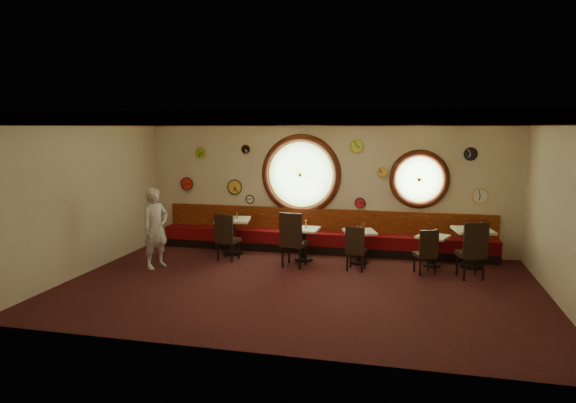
% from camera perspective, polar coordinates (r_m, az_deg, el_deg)
% --- Properties ---
extents(floor, '(9.00, 6.00, 0.00)m').
position_cam_1_polar(floor, '(9.90, 1.28, -9.36)').
color(floor, black).
rests_on(floor, ground).
extents(ceiling, '(9.00, 6.00, 0.02)m').
position_cam_1_polar(ceiling, '(9.43, 1.34, 9.50)').
color(ceiling, gold).
rests_on(ceiling, wall_back).
extents(wall_back, '(9.00, 0.02, 3.20)m').
position_cam_1_polar(wall_back, '(12.46, 4.17, 1.81)').
color(wall_back, beige).
rests_on(wall_back, floor).
extents(wall_front, '(9.00, 0.02, 3.20)m').
position_cam_1_polar(wall_front, '(6.67, -4.05, -3.83)').
color(wall_front, beige).
rests_on(wall_front, floor).
extents(wall_left, '(0.02, 6.00, 3.20)m').
position_cam_1_polar(wall_left, '(11.35, -21.53, 0.61)').
color(wall_left, beige).
rests_on(wall_left, floor).
extents(wall_right, '(0.02, 6.00, 3.20)m').
position_cam_1_polar(wall_right, '(9.68, 28.38, -1.04)').
color(wall_right, beige).
rests_on(wall_right, floor).
extents(molding_back, '(9.00, 0.10, 0.18)m').
position_cam_1_polar(molding_back, '(12.33, 4.20, 8.77)').
color(molding_back, '#3B160A').
rests_on(molding_back, wall_back).
extents(molding_front, '(9.00, 0.10, 0.18)m').
position_cam_1_polar(molding_front, '(6.58, -4.06, 9.23)').
color(molding_front, '#3B160A').
rests_on(molding_front, wall_back).
extents(molding_left, '(0.10, 6.00, 0.18)m').
position_cam_1_polar(molding_left, '(11.23, -21.73, 8.26)').
color(molding_left, '#3B160A').
rests_on(molding_left, wall_back).
extents(molding_right, '(0.10, 6.00, 0.18)m').
position_cam_1_polar(molding_right, '(9.56, 28.71, 7.94)').
color(molding_right, '#3B160A').
rests_on(molding_right, wall_back).
extents(banquette_base, '(8.00, 0.55, 0.20)m').
position_cam_1_polar(banquette_base, '(12.45, 3.89, -5.21)').
color(banquette_base, black).
rests_on(banquette_base, floor).
extents(banquette_seat, '(8.00, 0.55, 0.30)m').
position_cam_1_polar(banquette_seat, '(12.39, 3.90, -4.09)').
color(banquette_seat, '#5E080E').
rests_on(banquette_seat, banquette_base).
extents(banquette_back, '(8.00, 0.10, 0.55)m').
position_cam_1_polar(banquette_back, '(12.53, 4.08, -2.09)').
color(banquette_back, '#5B0708').
rests_on(banquette_back, wall_back).
extents(porthole_left_glass, '(1.66, 0.02, 1.66)m').
position_cam_1_polar(porthole_left_glass, '(12.54, 1.46, 3.02)').
color(porthole_left_glass, '#91BD71').
rests_on(porthole_left_glass, wall_back).
extents(porthole_left_frame, '(1.98, 0.18, 1.98)m').
position_cam_1_polar(porthole_left_frame, '(12.52, 1.45, 3.01)').
color(porthole_left_frame, '#3B160A').
rests_on(porthole_left_frame, wall_back).
extents(porthole_left_ring, '(1.61, 0.03, 1.61)m').
position_cam_1_polar(porthole_left_ring, '(12.50, 1.42, 3.00)').
color(porthole_left_ring, gold).
rests_on(porthole_left_ring, wall_back).
extents(porthole_right_glass, '(1.10, 0.02, 1.10)m').
position_cam_1_polar(porthole_right_glass, '(12.28, 14.37, 2.42)').
color(porthole_right_glass, '#91BD71').
rests_on(porthole_right_glass, wall_back).
extents(porthole_right_frame, '(1.38, 0.18, 1.38)m').
position_cam_1_polar(porthole_right_frame, '(12.27, 14.37, 2.41)').
color(porthole_right_frame, '#3B160A').
rests_on(porthole_right_frame, wall_back).
extents(porthole_right_ring, '(1.09, 0.03, 1.09)m').
position_cam_1_polar(porthole_right_ring, '(12.24, 14.37, 2.40)').
color(porthole_right_ring, gold).
rests_on(porthole_right_ring, wall_back).
extents(wall_clock_0, '(0.34, 0.03, 0.34)m').
position_cam_1_polar(wall_clock_0, '(12.39, 20.56, 0.57)').
color(wall_clock_0, white).
rests_on(wall_clock_0, wall_back).
extents(wall_clock_1, '(0.20, 0.03, 0.20)m').
position_cam_1_polar(wall_clock_1, '(12.91, -4.24, 0.24)').
color(wall_clock_1, white).
rests_on(wall_clock_1, wall_back).
extents(wall_clock_2, '(0.24, 0.03, 0.24)m').
position_cam_1_polar(wall_clock_2, '(12.37, 8.01, -0.17)').
color(wall_clock_2, red).
rests_on(wall_clock_2, wall_back).
extents(wall_clock_3, '(0.32, 0.03, 0.32)m').
position_cam_1_polar(wall_clock_3, '(13.47, -11.17, 1.94)').
color(wall_clock_3, red).
rests_on(wall_clock_3, wall_back).
extents(wall_clock_4, '(0.24, 0.03, 0.24)m').
position_cam_1_polar(wall_clock_4, '(12.82, -4.72, 5.79)').
color(wall_clock_4, black).
rests_on(wall_clock_4, wall_back).
extents(wall_clock_5, '(0.26, 0.03, 0.26)m').
position_cam_1_polar(wall_clock_5, '(13.25, -9.68, 5.35)').
color(wall_clock_5, '#79B524').
rests_on(wall_clock_5, wall_back).
extents(wall_clock_6, '(0.36, 0.03, 0.36)m').
position_cam_1_polar(wall_clock_6, '(12.99, -5.93, 1.61)').
color(wall_clock_6, gold).
rests_on(wall_clock_6, wall_back).
extents(wall_clock_7, '(0.30, 0.03, 0.30)m').
position_cam_1_polar(wall_clock_7, '(12.26, 7.67, 6.10)').
color(wall_clock_7, '#C4E346').
rests_on(wall_clock_7, wall_back).
extents(wall_clock_8, '(0.22, 0.03, 0.22)m').
position_cam_1_polar(wall_clock_8, '(12.25, 10.41, 3.23)').
color(wall_clock_8, '#E8C04D').
rests_on(wall_clock_8, wall_back).
extents(wall_clock_9, '(0.28, 0.03, 0.28)m').
position_cam_1_polar(wall_clock_9, '(12.28, 19.63, 5.00)').
color(wall_clock_9, black).
rests_on(wall_clock_9, wall_back).
extents(table_a, '(0.91, 0.91, 0.85)m').
position_cam_1_polar(table_a, '(12.27, -6.13, -3.35)').
color(table_a, black).
rests_on(table_a, floor).
extents(table_b, '(0.69, 0.69, 0.74)m').
position_cam_1_polar(table_b, '(11.64, 1.74, -4.30)').
color(table_b, black).
rests_on(table_b, floor).
extents(table_c, '(0.84, 0.84, 0.74)m').
position_cam_1_polar(table_c, '(11.47, 7.93, -4.57)').
color(table_c, black).
rests_on(table_c, floor).
extents(table_d, '(0.79, 0.79, 0.68)m').
position_cam_1_polar(table_d, '(11.57, 15.75, -4.88)').
color(table_d, black).
rests_on(table_d, floor).
extents(table_e, '(0.89, 0.89, 0.84)m').
position_cam_1_polar(table_e, '(11.70, 19.81, -4.39)').
color(table_e, black).
rests_on(table_e, floor).
extents(chair_a, '(0.51, 0.51, 0.67)m').
position_cam_1_polar(chair_a, '(11.62, -6.90, -3.62)').
color(chair_a, black).
rests_on(chair_a, floor).
extents(chair_b, '(0.57, 0.57, 0.74)m').
position_cam_1_polar(chair_b, '(10.99, 0.51, -3.87)').
color(chair_b, black).
rests_on(chair_b, floor).
extents(chair_c, '(0.44, 0.44, 0.59)m').
position_cam_1_polar(chair_c, '(10.84, 7.52, -4.87)').
color(chair_c, black).
rests_on(chair_c, floor).
extents(chair_d, '(0.51, 0.51, 0.58)m').
position_cam_1_polar(chair_d, '(10.85, 15.18, -5.11)').
color(chair_d, black).
rests_on(chair_d, floor).
extents(chair_e, '(0.60, 0.60, 0.72)m').
position_cam_1_polar(chair_e, '(10.76, 19.89, -4.75)').
color(chair_e, black).
rests_on(chair_e, floor).
extents(condiment_a_salt, '(0.03, 0.03, 0.09)m').
position_cam_1_polar(condiment_a_salt, '(12.22, -6.54, -1.68)').
color(condiment_a_salt, silver).
rests_on(condiment_a_salt, table_a).
extents(condiment_b_salt, '(0.04, 0.04, 0.11)m').
position_cam_1_polar(condiment_b_salt, '(11.69, 1.40, -2.61)').
color(condiment_b_salt, silver).
rests_on(condiment_b_salt, table_b).
extents(condiment_c_salt, '(0.03, 0.03, 0.09)m').
position_cam_1_polar(condiment_c_salt, '(11.49, 7.74, -2.92)').
color(condiment_c_salt, silver).
rests_on(condiment_c_salt, table_c).
extents(condiment_d_salt, '(0.03, 0.03, 0.09)m').
position_cam_1_polar(condiment_d_salt, '(11.57, 15.49, -3.37)').
color(condiment_d_salt, '#BCBCC1').
rests_on(condiment_d_salt, table_d).
extents(condiment_a_pepper, '(0.03, 0.03, 0.09)m').
position_cam_1_polar(condiment_a_pepper, '(12.13, -6.01, -1.77)').
color(condiment_a_pepper, '#B9B9BD').
rests_on(condiment_a_pepper, table_a).
extents(condiment_b_pepper, '(0.04, 0.04, 0.11)m').
position_cam_1_polar(condiment_b_pepper, '(11.57, 2.04, -2.72)').
color(condiment_b_pepper, silver).
rests_on(condiment_b_pepper, table_b).
extents(condiment_c_pepper, '(0.04, 0.04, 0.11)m').
position_cam_1_polar(condiment_c_pepper, '(11.41, 8.11, -2.96)').
color(condiment_c_pepper, silver).
rests_on(condiment_c_pepper, table_c).
extents(condiment_d_pepper, '(0.03, 0.03, 0.09)m').
position_cam_1_polar(condiment_d_pepper, '(11.51, 15.71, -3.44)').
color(condiment_d_pepper, silver).
rests_on(condiment_d_pepper, table_d).
extents(condiment_a_bottle, '(0.05, 0.05, 0.17)m').
position_cam_1_polar(condiment_a_bottle, '(12.20, -5.71, -1.51)').
color(condiment_a_bottle, '#C4822E').
rests_on(condiment_a_bottle, table_a).
extents(condiment_b_bottle, '(0.05, 0.05, 0.17)m').
position_cam_1_polar(condiment_b_bottle, '(11.63, 2.01, -2.52)').
color(condiment_b_bottle, orange).
rests_on(condiment_b_bottle, table_b).
extents(condiment_c_bottle, '(0.05, 0.05, 0.16)m').
position_cam_1_polar(condiment_c_bottle, '(11.42, 8.37, -2.82)').
color(condiment_c_bottle, orange).
rests_on(condiment_c_bottle, table_c).
extents(condiment_d_bottle, '(0.05, 0.05, 0.15)m').
position_cam_1_polar(condiment_d_bottle, '(11.58, 16.11, -3.24)').
color(condiment_d_bottle, gold).
rests_on(condiment_d_bottle, table_d).
extents(condiment_e_salt, '(0.04, 0.04, 0.11)m').
position_cam_1_polar(condiment_e_salt, '(11.72, 19.10, -2.50)').
color(condiment_e_salt, silver).
rests_on(condiment_e_salt, table_e).
extents(condiment_e_pepper, '(0.03, 0.03, 0.09)m').
position_cam_1_polar(condiment_e_pepper, '(11.64, 19.87, -2.68)').
color(condiment_e_pepper, silver).
rests_on(condiment_e_pepper, table_e).
extents(condiment_e_bottle, '(0.04, 0.04, 0.14)m').
position_cam_1_polar(condiment_e_bottle, '(11.75, 20.59, -2.47)').
color(condiment_e_bottle, gold).
rests_on(condiment_e_bottle, table_e).
extents(waiter, '(0.63, 0.74, 1.72)m').
position_cam_1_polar(waiter, '(11.33, -14.49, -2.86)').
color(waiter, silver).
rests_on(waiter, floor).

